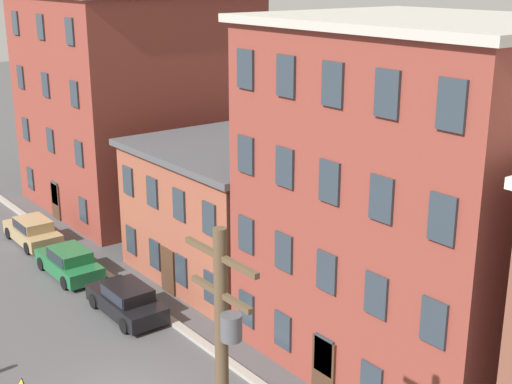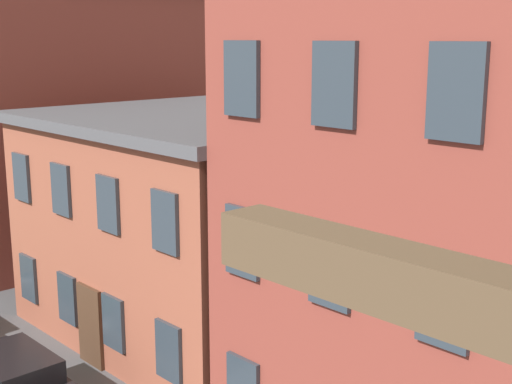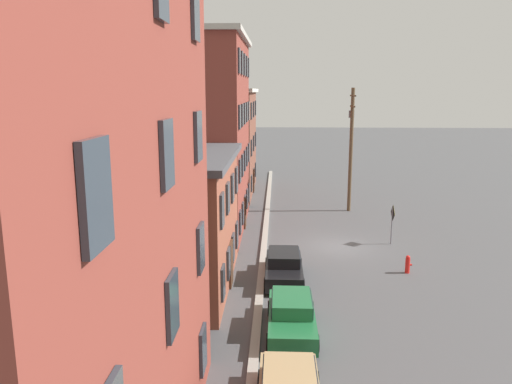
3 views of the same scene
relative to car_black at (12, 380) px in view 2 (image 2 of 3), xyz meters
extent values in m
cube|color=brown|center=(-13.98, 8.40, 5.76)|extent=(11.95, 11.52, 13.01)
cube|color=brown|center=(-0.85, 7.85, 2.34)|extent=(9.39, 10.42, 6.18)
cube|color=#4C4C51|center=(-0.85, 7.85, 5.59)|extent=(9.89, 10.92, 0.30)
cube|color=#2D3842|center=(-4.37, 2.58, 0.80)|extent=(0.90, 0.10, 1.40)
cube|color=#2D3842|center=(-4.37, 2.58, 3.89)|extent=(0.90, 0.10, 1.40)
cube|color=#2D3842|center=(-2.03, 2.58, 0.80)|extent=(0.90, 0.10, 1.40)
cube|color=#2D3842|center=(-2.03, 2.58, 3.89)|extent=(0.90, 0.10, 1.40)
cube|color=#2D3842|center=(0.32, 2.58, 0.80)|extent=(0.90, 0.10, 1.40)
cube|color=#2D3842|center=(0.32, 2.58, 3.89)|extent=(0.90, 0.10, 1.40)
cube|color=#2D3842|center=(2.67, 2.58, 0.80)|extent=(0.90, 0.10, 1.40)
cube|color=#2D3842|center=(2.67, 2.58, 3.89)|extent=(0.90, 0.10, 1.40)
cube|color=#472D1E|center=(-0.85, 2.58, 0.35)|extent=(1.10, 0.10, 2.20)
cube|color=#2D3842|center=(5.22, 2.58, 3.98)|extent=(0.90, 0.10, 1.40)
cube|color=#2D3842|center=(5.22, 2.58, 7.12)|extent=(0.90, 0.10, 1.40)
cube|color=#2D3842|center=(7.47, 2.58, 3.98)|extent=(0.90, 0.10, 1.40)
cube|color=#2D3842|center=(7.47, 2.58, 7.12)|extent=(0.90, 0.10, 1.40)
cube|color=#2D3842|center=(9.72, 2.58, 3.98)|extent=(0.90, 0.10, 1.40)
cube|color=#2D3842|center=(9.72, 2.58, 7.12)|extent=(0.90, 0.10, 1.40)
cube|color=black|center=(0.13, 0.00, 0.41)|extent=(2.20, 1.51, 0.55)
cube|color=#1E232D|center=(0.13, 0.00, 0.41)|extent=(2.02, 1.58, 0.48)
cylinder|color=black|center=(-1.52, 0.85, -0.42)|extent=(0.66, 0.22, 0.66)
camera|label=1|loc=(25.70, -12.68, 13.61)|focal=50.00mm
camera|label=2|loc=(15.13, -6.37, 7.88)|focal=50.00mm
camera|label=3|loc=(-23.85, 0.36, 8.64)|focal=35.00mm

